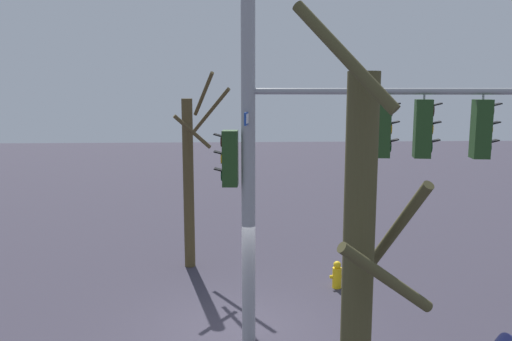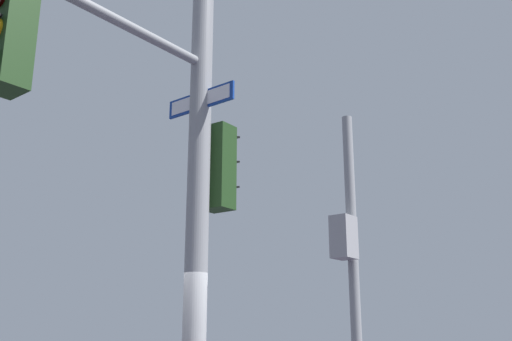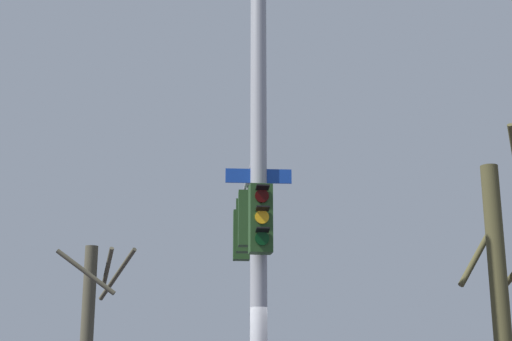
% 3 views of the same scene
% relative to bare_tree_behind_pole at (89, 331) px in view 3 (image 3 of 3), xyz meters
% --- Properties ---
extents(main_signal_pole_assembly, '(5.92, 3.50, 9.41)m').
position_rel_bare_tree_behind_pole_xyz_m(main_signal_pole_assembly, '(7.53, 2.64, 2.20)').
color(main_signal_pole_assembly, gray).
rests_on(main_signal_pole_assembly, ground).
extents(bare_tree_behind_pole, '(2.08, 2.07, 4.81)m').
position_rel_bare_tree_behind_pole_xyz_m(bare_tree_behind_pole, '(0.00, 0.00, 0.00)').
color(bare_tree_behind_pole, '#464232').
rests_on(bare_tree_behind_pole, ground).
extents(bare_tree_corner, '(1.48, 1.45, 6.05)m').
position_rel_bare_tree_behind_pole_xyz_m(bare_tree_corner, '(7.57, 7.41, 0.22)').
color(bare_tree_corner, '#454125').
rests_on(bare_tree_corner, ground).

